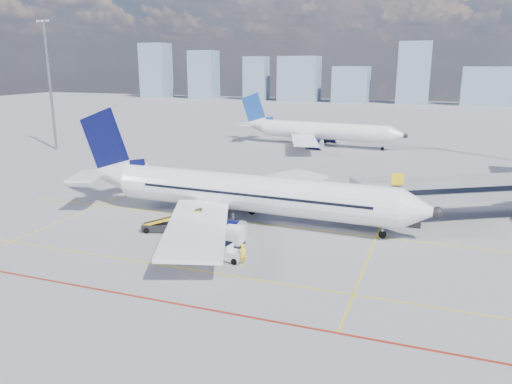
# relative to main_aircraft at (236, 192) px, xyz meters

# --- Properties ---
(ground) EXTENTS (420.00, 420.00, 0.00)m
(ground) POSITION_rel_main_aircraft_xyz_m (1.64, -8.46, -3.22)
(ground) COLOR gray
(ground) RESTS_ON ground
(apron_markings) EXTENTS (90.00, 35.12, 0.01)m
(apron_markings) POSITION_rel_main_aircraft_xyz_m (1.06, -12.37, -3.21)
(apron_markings) COLOR #DEB80B
(apron_markings) RESTS_ON ground
(jet_bridge) EXTENTS (23.55, 15.78, 6.30)m
(jet_bridge) POSITION_rel_main_aircraft_xyz_m (25.15, 8.45, 0.52)
(jet_bridge) COLOR gray
(jet_bridge) RESTS_ON ground
(floodlight_mast_nw) EXTENTS (3.20, 0.61, 25.45)m
(floodlight_mast_nw) POSITION_rel_main_aircraft_xyz_m (-53.36, 31.54, 10.37)
(floodlight_mast_nw) COLOR slate
(floodlight_mast_nw) RESTS_ON ground
(distant_skyline) EXTENTS (248.59, 15.21, 31.22)m
(distant_skyline) POSITION_rel_main_aircraft_xyz_m (13.07, 181.54, 9.09)
(distant_skyline) COLOR slate
(distant_skyline) RESTS_ON ground
(main_aircraft) EXTENTS (43.03, 37.48, 12.54)m
(main_aircraft) POSITION_rel_main_aircraft_xyz_m (0.00, 0.00, 0.00)
(main_aircraft) COLOR silver
(main_aircraft) RESTS_ON ground
(second_aircraft) EXTENTS (37.15, 32.32, 10.93)m
(second_aircraft) POSITION_rel_main_aircraft_xyz_m (-3.89, 54.90, 0.01)
(second_aircraft) COLOR silver
(second_aircraft) RESTS_ON ground
(baggage_tug) EXTENTS (2.48, 1.67, 1.62)m
(baggage_tug) POSITION_rel_main_aircraft_xyz_m (3.89, -11.47, -2.44)
(baggage_tug) COLOR silver
(baggage_tug) RESTS_ON ground
(cargo_dolly) EXTENTS (3.80, 1.76, 2.06)m
(cargo_dolly) POSITION_rel_main_aircraft_xyz_m (2.14, -8.24, -2.08)
(cargo_dolly) COLOR black
(cargo_dolly) RESTS_ON ground
(belt_loader) EXTENTS (6.47, 3.03, 2.60)m
(belt_loader) POSITION_rel_main_aircraft_xyz_m (-5.45, -6.40, -2.54)
(belt_loader) COLOR black
(belt_loader) RESTS_ON ground
(ramp_worker) EXTENTS (0.72, 0.84, 1.94)m
(ramp_worker) POSITION_rel_main_aircraft_xyz_m (5.52, -11.89, -2.25)
(ramp_worker) COLOR yellow
(ramp_worker) RESTS_ON ground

